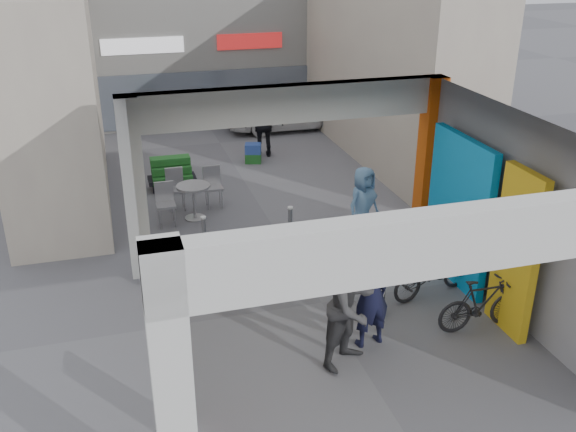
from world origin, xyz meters
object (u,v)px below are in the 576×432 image
object	(u,v)px
cafe_set	(187,200)
man_elderly	(363,204)
bicycle_rear	(482,304)
man_back_turned	(352,306)
bicycle_front	(433,272)
border_collie	(376,299)
produce_stand	(172,177)
white_van	(287,109)
man_crates	(264,125)
man_with_dog	(371,294)

from	to	relation	value
cafe_set	man_elderly	bearing A→B (deg)	-35.58
man_elderly	bicycle_rear	size ratio (longest dim) A/B	1.06
man_back_turned	bicycle_front	bearing A→B (deg)	2.02
cafe_set	border_collie	bearing A→B (deg)	-64.10
produce_stand	man_elderly	world-z (taller)	man_elderly
man_elderly	bicycle_front	size ratio (longest dim) A/B	0.95
cafe_set	white_van	bearing A→B (deg)	55.87
cafe_set	man_back_turned	size ratio (longest dim) A/B	0.83
border_collie	man_elderly	size ratio (longest dim) A/B	0.42
produce_stand	bicycle_rear	size ratio (longest dim) A/B	0.78
produce_stand	bicycle_rear	distance (m)	8.97
man_back_turned	white_van	distance (m)	12.93
man_back_turned	man_elderly	bearing A→B (deg)	33.30
cafe_set	man_crates	bearing A→B (deg)	52.56
cafe_set	produce_stand	distance (m)	1.78
bicycle_rear	man_crates	bearing A→B (deg)	7.92
bicycle_rear	man_back_turned	bearing A→B (deg)	96.46
border_collie	man_back_turned	world-z (taller)	man_back_turned
man_crates	border_collie	bearing A→B (deg)	99.75
man_with_dog	border_collie	bearing A→B (deg)	-131.26
man_back_turned	white_van	bearing A→B (deg)	46.05
produce_stand	cafe_set	bearing A→B (deg)	-105.31
border_collie	man_elderly	bearing A→B (deg)	64.57
man_with_dog	bicycle_front	world-z (taller)	man_with_dog
produce_stand	bicycle_front	xyz separation A→B (m)	(3.92, -6.71, 0.14)
border_collie	bicycle_rear	size ratio (longest dim) A/B	0.44
cafe_set	border_collie	xyz separation A→B (m)	(2.54, -5.24, -0.08)
man_crates	man_with_dog	bearing A→B (deg)	97.13
bicycle_rear	produce_stand	bearing A→B (deg)	28.52
man_back_turned	white_van	xyz separation A→B (m)	(2.62, 12.65, -0.31)
bicycle_front	man_back_turned	bearing A→B (deg)	110.81
cafe_set	man_back_turned	distance (m)	6.64
produce_stand	man_back_turned	world-z (taller)	man_back_turned
cafe_set	bicycle_front	bearing A→B (deg)	-52.57
man_elderly	man_crates	world-z (taller)	man_crates
cafe_set	bicycle_front	world-z (taller)	cafe_set
produce_stand	bicycle_front	bearing A→B (deg)	-79.64
man_elderly	man_crates	size ratio (longest dim) A/B	0.86
man_back_turned	bicycle_front	xyz separation A→B (m)	(2.16, 1.47, -0.53)
man_elderly	bicycle_front	distance (m)	2.54
cafe_set	border_collie	size ratio (longest dim) A/B	2.38
man_with_dog	man_back_turned	distance (m)	0.59
man_crates	bicycle_rear	size ratio (longest dim) A/B	1.23
cafe_set	man_back_turned	xyz separation A→B (m)	(1.62, -6.41, 0.64)
produce_stand	man_back_turned	bearing A→B (deg)	-97.78
man_back_turned	white_van	world-z (taller)	man_back_turned
man_elderly	man_crates	distance (m)	6.14
man_crates	bicycle_front	world-z (taller)	man_crates
produce_stand	man_crates	bearing A→B (deg)	12.70
bicycle_front	white_van	bearing A→B (deg)	-15.82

